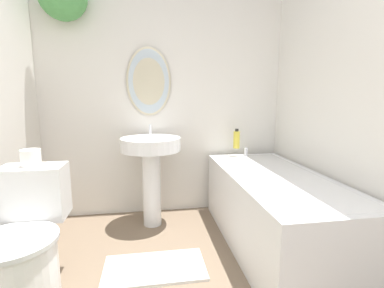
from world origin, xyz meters
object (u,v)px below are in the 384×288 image
at_px(bathtub, 275,209).
at_px(shampoo_bottle, 237,139).
at_px(toilet_paper_roll, 31,158).
at_px(pedestal_sink, 151,161).
at_px(toilet, 22,252).

distance_m(bathtub, shampoo_bottle, 0.81).
xyz_separation_m(bathtub, toilet_paper_roll, (-1.62, -0.13, 0.48)).
xyz_separation_m(shampoo_bottle, toilet_paper_roll, (-1.53, -0.81, 0.05)).
distance_m(pedestal_sink, shampoo_bottle, 0.85).
height_order(bathtub, toilet_paper_roll, toilet_paper_roll).
height_order(pedestal_sink, shampoo_bottle, pedestal_sink).
distance_m(toilet, shampoo_bottle, 1.89).
distance_m(toilet, bathtub, 1.66).
xyz_separation_m(toilet, pedestal_sink, (0.71, 0.88, 0.27)).
relative_size(shampoo_bottle, toilet_paper_roll, 1.71).
bearing_deg(toilet, bathtub, 12.51).
xyz_separation_m(toilet, shampoo_bottle, (1.53, 1.04, 0.42)).
bearing_deg(pedestal_sink, toilet, -128.89).
bearing_deg(shampoo_bottle, toilet_paper_roll, -152.00).
bearing_deg(toilet, toilet_paper_roll, 90.00).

